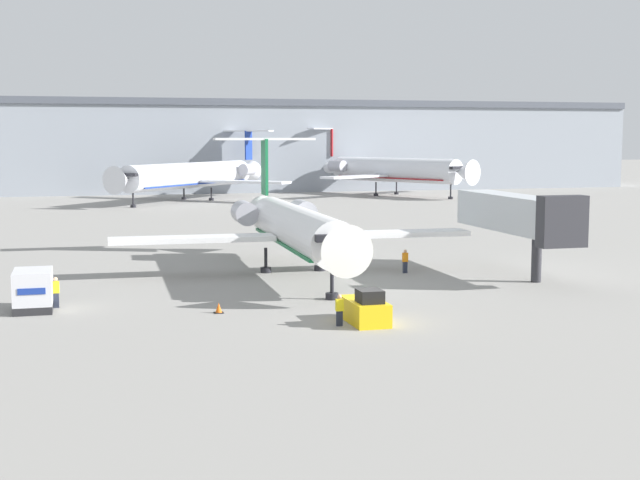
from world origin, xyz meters
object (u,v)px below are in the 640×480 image
(airplane_main, at_px, (295,227))
(luggage_cart, at_px, (33,290))
(worker_by_wing, at_px, (405,261))
(worker_on_apron, at_px, (56,292))
(jet_bridge, at_px, (517,214))
(airplane_parked_far_left, at_px, (193,175))
(worker_near_tug, at_px, (339,310))
(traffic_cone_left, at_px, (219,308))
(pushback_tug, at_px, (365,309))
(airplane_parked_far_right, at_px, (391,170))

(airplane_main, distance_m, luggage_cart, 20.59)
(worker_by_wing, xyz_separation_m, worker_on_apron, (-24.51, -7.25, 0.04))
(airplane_main, relative_size, jet_bridge, 1.96)
(airplane_main, bearing_deg, airplane_parked_far_left, 88.50)
(worker_near_tug, distance_m, worker_by_wing, 19.20)
(worker_on_apron, bearing_deg, traffic_cone_left, -24.40)
(worker_by_wing, bearing_deg, worker_on_apron, -163.53)
(luggage_cart, xyz_separation_m, jet_bridge, (33.07, 4.55, 3.28))
(worker_by_wing, bearing_deg, luggage_cart, -163.25)
(pushback_tug, bearing_deg, traffic_cone_left, 146.96)
(airplane_main, height_order, worker_near_tug, airplane_main)
(worker_by_wing, bearing_deg, airplane_main, 164.64)
(luggage_cart, relative_size, traffic_cone_left, 5.84)
(luggage_cart, distance_m, worker_by_wing, 26.89)
(worker_by_wing, distance_m, airplane_parked_far_left, 79.57)
(airplane_parked_far_left, bearing_deg, airplane_main, -91.50)
(jet_bridge, bearing_deg, luggage_cart, -172.17)
(airplane_main, height_order, jet_bridge, airplane_main)
(airplane_parked_far_left, distance_m, airplane_parked_far_right, 34.51)
(airplane_main, xyz_separation_m, worker_on_apron, (-16.67, -9.40, -2.48))
(worker_on_apron, relative_size, jet_bridge, 0.13)
(worker_by_wing, relative_size, airplane_parked_far_left, 0.05)
(pushback_tug, distance_m, worker_by_wing, 18.05)
(worker_near_tug, bearing_deg, worker_on_apron, 147.79)
(traffic_cone_left, height_order, airplane_parked_far_left, airplane_parked_far_left)
(pushback_tug, xyz_separation_m, worker_on_apron, (-16.21, 8.78, 0.23))
(worker_near_tug, xyz_separation_m, worker_on_apron, (-14.64, 9.22, 0.08))
(traffic_cone_left, bearing_deg, pushback_tug, -33.04)
(pushback_tug, relative_size, worker_on_apron, 2.11)
(pushback_tug, distance_m, worker_on_apron, 18.44)
(airplane_parked_far_left, bearing_deg, worker_near_tug, -92.42)
(airplane_main, relative_size, traffic_cone_left, 47.56)
(airplane_parked_far_right, height_order, jet_bridge, airplane_parked_far_right)
(airplane_parked_far_left, height_order, airplane_parked_far_right, airplane_parked_far_right)
(airplane_parked_far_left, bearing_deg, pushback_tug, -91.49)
(airplane_parked_far_right, xyz_separation_m, jet_bridge, (-21.18, -86.13, 0.08))
(worker_on_apron, bearing_deg, luggage_cart, -157.92)
(worker_by_wing, height_order, airplane_parked_far_right, airplane_parked_far_right)
(worker_near_tug, relative_size, airplane_parked_far_right, 0.05)
(traffic_cone_left, xyz_separation_m, jet_bridge, (22.85, 8.12, 4.18))
(worker_by_wing, distance_m, jet_bridge, 8.73)
(luggage_cart, relative_size, worker_on_apron, 1.89)
(airplane_main, xyz_separation_m, luggage_cart, (-17.91, -9.90, -2.27))
(airplane_parked_far_right, bearing_deg, airplane_parked_far_left, -173.95)
(pushback_tug, xyz_separation_m, jet_bridge, (15.61, 12.82, 3.73))
(luggage_cart, height_order, airplane_parked_far_left, airplane_parked_far_left)
(airplane_parked_far_left, xyz_separation_m, airplane_parked_far_right, (34.31, 3.64, 0.37))
(airplane_main, bearing_deg, traffic_cone_left, -119.71)
(airplane_main, relative_size, airplane_parked_far_right, 0.87)
(airplane_parked_far_left, relative_size, airplane_parked_far_right, 1.03)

